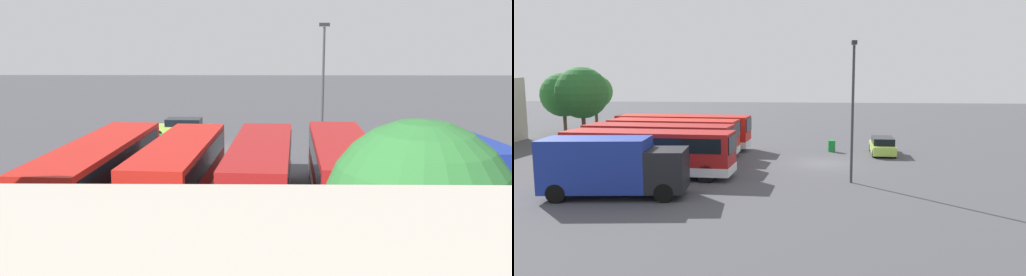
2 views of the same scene
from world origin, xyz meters
TOP-DOWN VIEW (x-y plane):
  - ground_plane at (0.00, 0.00)m, footprint 140.00×140.00m
  - bus_single_deck_near_end at (-5.49, 11.15)m, footprint 3.11×10.96m
  - bus_single_deck_second at (-1.80, 11.68)m, footprint 3.29×10.71m
  - bus_single_deck_third at (1.82, 11.64)m, footprint 3.31×10.30m
  - bus_single_deck_fourth at (5.42, 11.82)m, footprint 3.27×11.56m
  - box_truck_blue at (-10.54, 11.45)m, footprint 3.25×7.72m
  - car_hatchback_silver at (4.29, -4.93)m, footprint 4.47×2.00m
  - lamp_post_tall at (-6.04, -1.54)m, footprint 0.70×0.30m
  - waste_bin_yellow at (5.27, -0.87)m, footprint 0.60×0.60m
  - tree_midright at (-4.52, 25.64)m, footprint 3.25×3.25m

SIDE VIEW (x-z plane):
  - ground_plane at x=0.00m, z-range 0.00..0.00m
  - waste_bin_yellow at x=5.27m, z-range 0.00..0.95m
  - car_hatchback_silver at x=4.29m, z-range -0.01..1.42m
  - bus_single_deck_third at x=1.82m, z-range 0.14..3.09m
  - bus_single_deck_second at x=-1.80m, z-range 0.15..3.10m
  - bus_single_deck_near_end at x=-5.49m, z-range 0.15..3.10m
  - bus_single_deck_fourth at x=5.42m, z-range 0.15..3.10m
  - box_truck_blue at x=-10.54m, z-range 0.11..3.31m
  - tree_midright at x=-4.52m, z-range 1.45..7.68m
  - lamp_post_tall at x=-6.04m, z-range 0.69..9.17m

